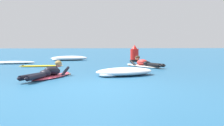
# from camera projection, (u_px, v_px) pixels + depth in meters

# --- Properties ---
(ground_plane) EXTENTS (120.00, 120.00, 0.00)m
(ground_plane) POSITION_uv_depth(u_px,v_px,m) (84.00, 62.00, 16.07)
(ground_plane) COLOR #235B84
(surfer_near) EXTENTS (1.43, 2.59, 0.54)m
(surfer_near) POSITION_uv_depth(u_px,v_px,m) (50.00, 73.00, 8.18)
(surfer_near) COLOR #E54C66
(surfer_near) RESTS_ON ground
(surfer_far) EXTENTS (1.44, 2.59, 0.53)m
(surfer_far) POSITION_uv_depth(u_px,v_px,m) (144.00, 64.00, 12.26)
(surfer_far) COLOR white
(surfer_far) RESTS_ON ground
(drifting_surfboard) EXTENTS (2.00, 0.72, 0.16)m
(drifting_surfboard) POSITION_uv_depth(u_px,v_px,m) (41.00, 66.00, 12.42)
(drifting_surfboard) COLOR yellow
(drifting_surfboard) RESTS_ON ground
(whitewater_front) EXTENTS (2.49, 1.49, 0.30)m
(whitewater_front) POSITION_uv_depth(u_px,v_px,m) (69.00, 58.00, 17.20)
(whitewater_front) COLOR white
(whitewater_front) RESTS_ON ground
(whitewater_mid_left) EXTENTS (2.35, 0.79, 0.15)m
(whitewater_mid_left) POSITION_uv_depth(u_px,v_px,m) (12.00, 63.00, 14.10)
(whitewater_mid_left) COLOR white
(whitewater_mid_left) RESTS_ON ground
(whitewater_mid_right) EXTENTS (2.21, 1.67, 0.26)m
(whitewater_mid_right) POSITION_uv_depth(u_px,v_px,m) (125.00, 72.00, 8.83)
(whitewater_mid_right) COLOR white
(whitewater_mid_right) RESTS_ON ground
(channel_marker_buoy) EXTENTS (0.50, 0.50, 0.99)m
(channel_marker_buoy) POSITION_uv_depth(u_px,v_px,m) (134.00, 55.00, 15.98)
(channel_marker_buoy) COLOR red
(channel_marker_buoy) RESTS_ON ground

